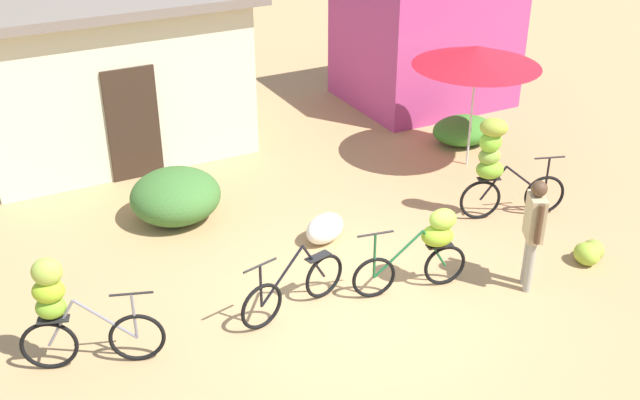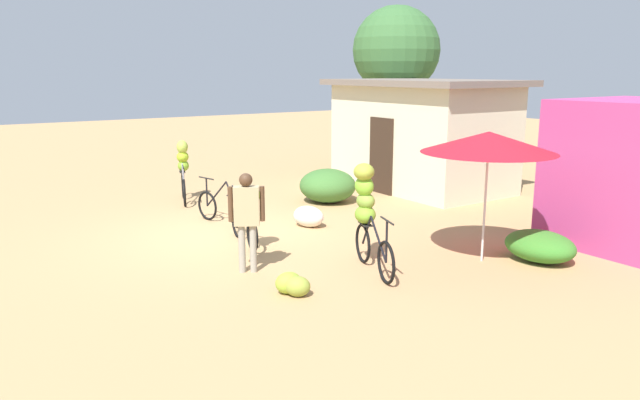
{
  "view_description": "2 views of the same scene",
  "coord_description": "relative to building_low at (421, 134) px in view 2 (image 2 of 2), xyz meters",
  "views": [
    {
      "loc": [
        -4.41,
        -7.27,
        6.05
      ],
      "look_at": [
        0.19,
        1.47,
        0.84
      ],
      "focal_mm": 43.56,
      "sensor_mm": 36.0,
      "label": 1
    },
    {
      "loc": [
        10.52,
        -4.87,
        3.2
      ],
      "look_at": [
        1.15,
        1.43,
        0.74
      ],
      "focal_mm": 33.47,
      "sensor_mm": 36.0,
      "label": 2
    }
  ],
  "objects": [
    {
      "name": "bicycle_leftmost",
      "position": [
        -2.12,
        -6.07,
        -0.66
      ],
      "size": [
        1.6,
        0.66,
        1.49
      ],
      "color": "black",
      "rests_on": "ground"
    },
    {
      "name": "tree_behind_building",
      "position": [
        -3.18,
        1.77,
        2.33
      ],
      "size": [
        2.85,
        2.85,
        5.27
      ],
      "color": "brown",
      "rests_on": "ground"
    },
    {
      "name": "produce_sack",
      "position": [
        1.87,
        -4.91,
        -1.28
      ],
      "size": [
        0.82,
        0.68,
        0.44
      ],
      "primitive_type": "ellipsoid",
      "rotation": [
        0.0,
        0.0,
        0.4
      ],
      "color": "silver",
      "rests_on": "ground"
    },
    {
      "name": "hedge_bush_front_right",
      "position": [
        5.99,
        -2.85,
        -1.24
      ],
      "size": [
        1.25,
        1.0,
        0.52
      ],
      "primitive_type": "ellipsoid",
      "color": "#377B28",
      "rests_on": "ground"
    },
    {
      "name": "person_vendor",
      "position": [
        3.74,
        -7.28,
        -0.51
      ],
      "size": [
        0.37,
        0.51,
        1.63
      ],
      "color": "gray",
      "rests_on": "ground"
    },
    {
      "name": "banana_pile_on_ground",
      "position": [
        4.99,
        -7.2,
        -1.35
      ],
      "size": [
        0.6,
        0.51,
        0.32
      ],
      "color": "olive",
      "rests_on": "ground"
    },
    {
      "name": "bicycle_near_pile",
      "position": [
        0.67,
        -6.3,
        -1.15
      ],
      "size": [
        1.65,
        0.44,
        0.95
      ],
      "color": "black",
      "rests_on": "ground"
    },
    {
      "name": "bicycle_center_loaded",
      "position": [
        2.53,
        -6.64,
        -0.8
      ],
      "size": [
        1.63,
        0.47,
        1.17
      ],
      "color": "black",
      "rests_on": "ground"
    },
    {
      "name": "building_low",
      "position": [
        0.0,
        0.0,
        0.0
      ],
      "size": [
        5.13,
        3.3,
        2.96
      ],
      "color": "beige",
      "rests_on": "ground"
    },
    {
      "name": "hedge_bush_front_left",
      "position": [
        0.11,
        -3.2,
        -1.09
      ],
      "size": [
        1.43,
        1.38,
        0.83
      ],
      "primitive_type": "ellipsoid",
      "color": "#3C6B2E",
      "rests_on": "ground"
    },
    {
      "name": "bicycle_by_shop",
      "position": [
        4.56,
        -5.5,
        -0.5
      ],
      "size": [
        1.67,
        0.69,
        1.72
      ],
      "color": "black",
      "rests_on": "ground"
    },
    {
      "name": "ground_plane",
      "position": [
        1.5,
        -6.57,
        -1.5
      ],
      "size": [
        60.0,
        60.0,
        0.0
      ],
      "primitive_type": "plane",
      "color": "tan"
    },
    {
      "name": "market_umbrella",
      "position": [
        5.46,
        -3.69,
        0.54
      ],
      "size": [
        2.23,
        2.23,
        2.22
      ],
      "color": "beige",
      "rests_on": "ground"
    }
  ]
}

